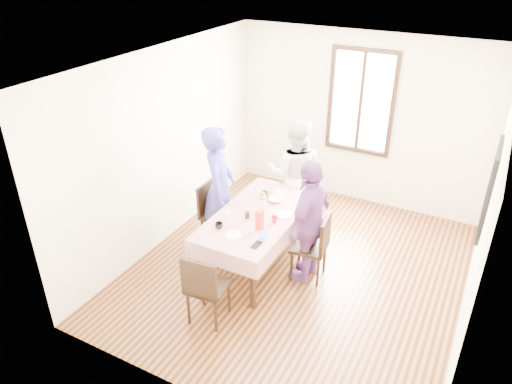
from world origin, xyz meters
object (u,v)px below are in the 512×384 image
Objects in this scene: dining_table at (258,239)px; person_far at (295,173)px; chair_right at (309,246)px; person_right at (309,221)px; chair_left at (219,215)px; person_left at (219,188)px; chair_near at (208,286)px; chair_far at (295,195)px.

person_far reaches higher than dining_table.
chair_right is 0.56× the size of person_right.
chair_left is 0.52× the size of person_left.
chair_left is 1.00× the size of chair_near.
chair_right is 0.52× the size of person_left.
chair_left reaches higher than dining_table.
chair_right reaches higher than dining_table.
person_right is at bearing -117.74° from person_left.
person_left reaches higher than chair_left.
chair_right is 1.33m from chair_far.
chair_left is 0.55× the size of person_far.
person_left reaches higher than dining_table.
chair_right is at bearing 93.96° from person_right.
dining_table is 1.06× the size of person_right.
chair_near is 0.55× the size of person_far.
dining_table is at bearing 94.93° from chair_far.
chair_far is 1.00× the size of chair_near.
person_right is at bearing 55.93° from chair_near.
person_right is (0.68, 0.05, 0.44)m from dining_table.
chair_left is at bearing 60.64° from chair_far.
chair_near is at bearing 72.12° from person_far.
chair_left is 1.28m from person_far.
chair_near is (-0.70, -1.24, 0.00)m from chair_right.
chair_right is 1.00× the size of chair_far.
person_far is 1.02× the size of person_right.
person_far reaches higher than person_right.
person_right reaches higher than chair_near.
person_right reaches higher than chair_left.
chair_left and chair_far have the same top height.
person_far is at bearing 84.67° from chair_near.
chair_left is 0.43m from person_left.
chair_far is at bearing 84.67° from chair_near.
chair_near is at bearing 144.05° from chair_right.
chair_far is 0.55× the size of person_far.
dining_table is at bearing 84.67° from chair_near.
dining_table is 1.90× the size of chair_left.
person_left is at bearing 61.36° from chair_far.
person_far is (0.68, 1.00, -0.05)m from person_left.
dining_table is 1.90× the size of chair_near.
chair_near is at bearing -90.00° from dining_table.
chair_far is 0.52× the size of person_left.
person_left is at bearing 111.43° from chair_near.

